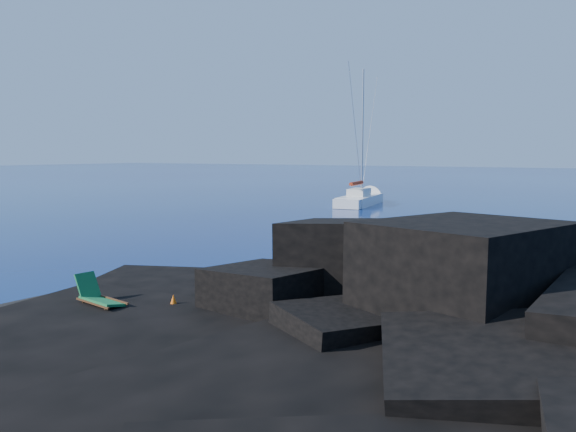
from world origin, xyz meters
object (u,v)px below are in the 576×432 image
sunbather (149,334)px  marker_cone (174,303)px  sailboat (360,205)px  deck_chair (102,293)px

sunbather → marker_cone: 2.53m
sailboat → deck_chair: (9.13, -40.07, 0.96)m
sunbather → marker_cone: size_ratio=2.99×
sailboat → marker_cone: sailboat is taller
deck_chair → sunbather: (2.96, -1.06, -0.45)m
deck_chair → marker_cone: bearing=42.9°
sailboat → marker_cone: 40.40m
sailboat → sunbather: bearing=-81.8°
deck_chair → marker_cone: deck_chair is taller
deck_chair → sunbather: bearing=-10.3°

